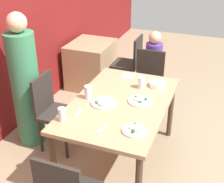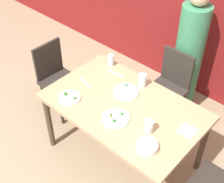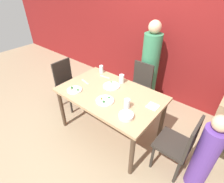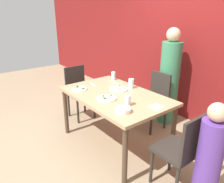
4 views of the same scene
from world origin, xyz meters
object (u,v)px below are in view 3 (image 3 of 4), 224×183
Objects in this scene: person_adult at (150,67)px; person_child at (205,156)px; plate_rice_adult at (75,90)px; glass_water_tall at (101,69)px; bowl_curry at (126,116)px; chair_adult_spot at (139,85)px; chair_child_spot at (179,144)px.

person_adult is 1.79m from person_child.
glass_water_tall is (-0.07, 0.66, 0.05)m from plate_rice_adult.
plate_rice_adult is (-1.81, -0.28, 0.26)m from person_child.
bowl_curry is 1.39× the size of glass_water_tall.
glass_water_tall is at bearing 146.83° from bowl_curry.
chair_child_spot is at bearing -36.69° from chair_adult_spot.
person_adult is 1.49m from plate_rice_adult.
person_child is (1.37, -0.80, 0.02)m from chair_adult_spot.
person_child reaches higher than bowl_curry.
person_adult is at bearing -136.51° from chair_child_spot.
chair_adult_spot is 4.15× the size of plate_rice_adult.
chair_child_spot is at bearing 23.80° from bowl_curry.
person_adult is 7.25× the size of plate_rice_adult.
person_adult is at bearing 140.23° from person_child.
person_adult reaches higher than chair_adult_spot.
chair_child_spot is 4.15× the size of plate_rice_adult.
person_adult reaches higher than person_child.
plate_rice_adult is (-1.52, -0.28, 0.28)m from chair_child_spot.
chair_child_spot is 6.95× the size of glass_water_tall.
chair_adult_spot is at bearing -90.00° from person_adult.
person_adult is at bearing 55.70° from glass_water_tall.
chair_adult_spot is 1.21m from plate_rice_adult.
person_child reaches higher than chair_adult_spot.
plate_rice_adult reaches higher than bowl_curry.
glass_water_tall is at bearing 168.65° from person_child.
chair_adult_spot is at bearing 149.53° from person_child.
chair_adult_spot and chair_child_spot have the same top height.
chair_child_spot is 0.73m from bowl_curry.
plate_rice_adult is (-0.45, -1.42, 0.04)m from person_adult.
chair_child_spot is 1.58m from plate_rice_adult.
plate_rice_adult is at bearing -83.74° from glass_water_tall.
person_child is 8.56× the size of glass_water_tall.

